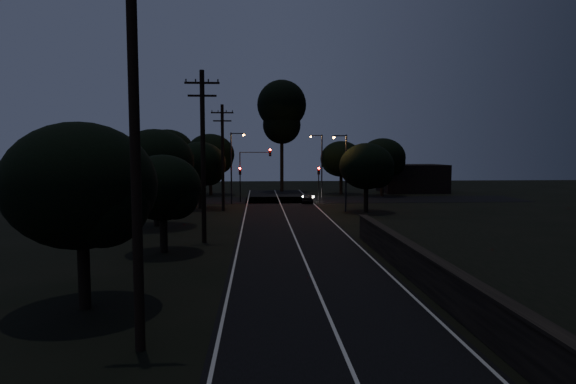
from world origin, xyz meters
TOP-DOWN VIEW (x-y plane):
  - ground at (0.00, 0.00)m, footprint 160.00×160.00m
  - road_surface at (0.00, 31.12)m, footprint 60.00×70.00m
  - retaining_wall at (7.74, 3.00)m, footprint 6.93×26.00m
  - utility_pole_near at (-6.00, -2.00)m, footprint 2.20×0.30m
  - utility_pole_mid at (-6.00, 15.00)m, footprint 2.20×0.30m
  - utility_pole_far at (-6.00, 32.00)m, footprint 2.20×0.30m
  - tree_left_a at (-8.81, 1.89)m, footprint 5.50×5.50m
  - tree_left_b at (-7.84, 11.91)m, footprint 4.49×4.49m
  - tree_left_c at (-10.29, 21.88)m, footprint 6.04×6.04m
  - tree_left_d at (-8.31, 33.89)m, footprint 5.44×5.44m
  - tree_far_nw at (-8.77, 49.87)m, footprint 6.55×6.55m
  - tree_far_w at (-13.76, 45.86)m, footprint 6.82×6.82m
  - tree_far_ne at (9.21, 49.88)m, footprint 5.81×5.81m
  - tree_far_e at (14.21, 46.88)m, footprint 6.04×6.04m
  - tree_right_a at (8.19, 29.89)m, footprint 5.28×5.28m
  - tall_pine at (1.00, 55.00)m, footprint 7.18×7.18m
  - building_left at (-20.00, 52.00)m, footprint 10.00×8.00m
  - building_right at (20.00, 53.00)m, footprint 9.00×7.00m
  - signal_left at (-4.60, 39.99)m, footprint 0.28×0.35m
  - signal_right at (4.60, 39.99)m, footprint 0.28×0.35m
  - signal_mast at (-2.91, 39.99)m, footprint 3.70×0.35m
  - streetlight_a at (-5.31, 38.00)m, footprint 1.66×0.26m
  - streetlight_b at (5.31, 44.00)m, footprint 1.66×0.26m
  - streetlight_c at (5.83, 30.00)m, footprint 1.46×0.26m
  - car at (3.20, 38.80)m, footprint 1.65×3.34m

SIDE VIEW (x-z plane):
  - ground at x=0.00m, z-range 0.00..0.00m
  - road_surface at x=0.00m, z-range 0.00..0.03m
  - car at x=3.20m, z-range 0.00..1.09m
  - retaining_wall at x=7.74m, z-range -0.18..1.42m
  - building_right at x=20.00m, z-range 0.00..4.00m
  - building_left at x=-20.00m, z-range 0.00..4.40m
  - signal_left at x=-4.60m, z-range 0.79..4.89m
  - signal_right at x=4.60m, z-range 0.79..4.89m
  - tree_left_b at x=-7.84m, z-range 0.84..6.55m
  - signal_mast at x=-2.91m, z-range 1.21..7.46m
  - streetlight_c at x=5.83m, z-range 0.60..8.10m
  - tree_right_a at x=8.19m, z-range 1.00..7.71m
  - tree_left_d at x=-8.31m, z-range 1.02..7.92m
  - tree_left_a at x=-8.81m, z-range 1.02..7.98m
  - streetlight_a at x=-5.31m, z-range 0.64..8.64m
  - streetlight_b at x=5.31m, z-range 0.64..8.64m
  - tree_far_ne at x=9.21m, z-range 1.08..8.43m
  - tree_left_c at x=-10.29m, z-range 1.12..8.75m
  - tree_far_e at x=14.21m, z-range 1.13..8.80m
  - tree_far_nw at x=-8.77m, z-range 1.23..9.53m
  - utility_pole_far at x=-6.00m, z-range 0.23..10.73m
  - tree_far_w at x=-13.76m, z-range 1.30..10.00m
  - utility_pole_mid at x=-6.00m, z-range 0.24..11.24m
  - utility_pole_near at x=-6.00m, z-range 0.25..12.25m
  - tall_pine at x=1.00m, z-range 3.61..19.94m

